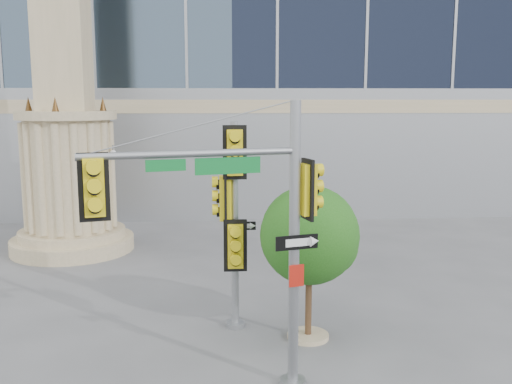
{
  "coord_description": "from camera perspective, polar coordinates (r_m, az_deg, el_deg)",
  "views": [
    {
      "loc": [
        -0.44,
        -11.81,
        5.47
      ],
      "look_at": [
        0.36,
        2.0,
        3.24
      ],
      "focal_mm": 40.0,
      "sensor_mm": 36.0,
      "label": 1
    }
  ],
  "objects": [
    {
      "name": "street_tree",
      "position": [
        13.01,
        5.55,
        -4.71
      ],
      "size": [
        2.31,
        2.25,
        3.59
      ],
      "color": "tan",
      "rests_on": "ground"
    },
    {
      "name": "main_signal_pole",
      "position": [
        10.26,
        -1.24,
        -2.52
      ],
      "size": [
        4.16,
        1.47,
        5.48
      ],
      "rotation": [
        0.0,
        0.0,
        0.27
      ],
      "color": "slate",
      "rests_on": "ground"
    },
    {
      "name": "secondary_signal_pole",
      "position": [
        13.38,
        -2.35,
        -1.8
      ],
      "size": [
        0.86,
        0.64,
        4.99
      ],
      "rotation": [
        0.0,
        0.0,
        0.02
      ],
      "color": "slate",
      "rests_on": "ground"
    },
    {
      "name": "ground",
      "position": [
        13.02,
        -1.13,
        -15.7
      ],
      "size": [
        120.0,
        120.0,
        0.0
      ],
      "primitive_type": "plane",
      "color": "#545456",
      "rests_on": "ground"
    },
    {
      "name": "monument",
      "position": [
        21.54,
        -18.52,
        8.81
      ],
      "size": [
        4.4,
        4.4,
        16.6
      ],
      "color": "tan",
      "rests_on": "ground"
    }
  ]
}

